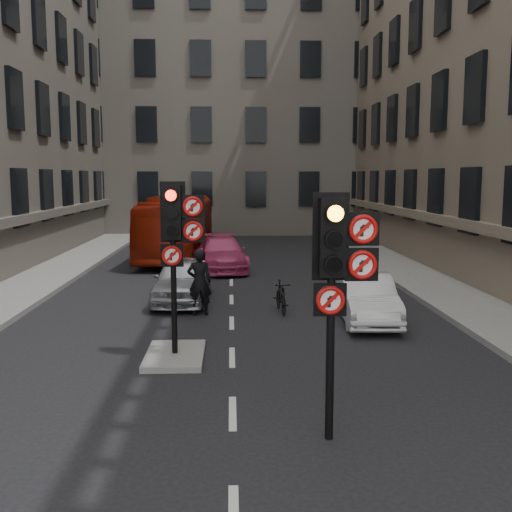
{
  "coord_description": "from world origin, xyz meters",
  "views": [
    {
      "loc": [
        -0.02,
        -7.25,
        3.8
      ],
      "look_at": [
        0.37,
        1.72,
        2.6
      ],
      "focal_mm": 42.0,
      "sensor_mm": 36.0,
      "label": 1
    }
  ],
  "objects": [
    {
      "name": "signal_near",
      "position": [
        1.49,
        0.99,
        2.58
      ],
      "size": [
        0.91,
        0.4,
        3.58
      ],
      "color": "black",
      "rests_on": "ground"
    },
    {
      "name": "car_silver",
      "position": [
        -1.49,
        10.73,
        0.68
      ],
      "size": [
        1.72,
        4.03,
        1.36
      ],
      "primitive_type": "imported",
      "rotation": [
        0.0,
        0.0,
        -0.03
      ],
      "color": "#A6A9AE",
      "rests_on": "ground"
    },
    {
      "name": "car_white",
      "position": [
        3.54,
        8.05,
        0.62
      ],
      "size": [
        1.53,
        3.83,
        1.24
      ],
      "primitive_type": "imported",
      "rotation": [
        0.0,
        0.0,
        -0.06
      ],
      "color": "silver",
      "rests_on": "ground"
    },
    {
      "name": "building_far",
      "position": [
        0.0,
        38.0,
        10.0
      ],
      "size": [
        30.0,
        14.0,
        20.0
      ],
      "primitive_type": "cube",
      "color": "#686258",
      "rests_on": "ground"
    },
    {
      "name": "motorcyclist",
      "position": [
        -0.88,
        8.95,
        0.92
      ],
      "size": [
        0.72,
        0.51,
        1.84
      ],
      "primitive_type": "imported",
      "rotation": [
        0.0,
        0.0,
        3.25
      ],
      "color": "black",
      "rests_on": "ground"
    },
    {
      "name": "signal_far",
      "position": [
        -1.11,
        4.99,
        2.7
      ],
      "size": [
        0.91,
        0.4,
        3.58
      ],
      "color": "black",
      "rests_on": "centre_island"
    },
    {
      "name": "centre_island",
      "position": [
        -1.2,
        5.0,
        0.06
      ],
      "size": [
        1.2,
        2.0,
        0.12
      ],
      "primitive_type": "cube",
      "color": "gray",
      "rests_on": "ground"
    },
    {
      "name": "ground",
      "position": [
        0.0,
        0.0,
        0.0
      ],
      "size": [
        120.0,
        120.0,
        0.0
      ],
      "primitive_type": "plane",
      "color": "black",
      "rests_on": "ground"
    },
    {
      "name": "info_sign",
      "position": [
        -1.24,
        5.73,
        1.41
      ],
      "size": [
        0.34,
        0.1,
        2.0
      ],
      "rotation": [
        0.0,
        0.0,
        -0.03
      ],
      "color": "black",
      "rests_on": "centre_island"
    },
    {
      "name": "pavement_left",
      "position": [
        -7.2,
        12.0,
        0.08
      ],
      "size": [
        3.0,
        50.0,
        0.16
      ],
      "primitive_type": "cube",
      "color": "gray",
      "rests_on": "ground"
    },
    {
      "name": "pavement_right",
      "position": [
        7.2,
        12.0,
        0.08
      ],
      "size": [
        3.0,
        50.0,
        0.16
      ],
      "primitive_type": "cube",
      "color": "gray",
      "rests_on": "ground"
    },
    {
      "name": "motorcycle",
      "position": [
        1.39,
        9.17,
        0.45
      ],
      "size": [
        0.54,
        1.53,
        0.9
      ],
      "primitive_type": "imported",
      "rotation": [
        0.0,
        0.0,
        0.08
      ],
      "color": "black",
      "rests_on": "ground"
    },
    {
      "name": "car_pink",
      "position": [
        -0.39,
        16.98,
        0.67
      ],
      "size": [
        2.35,
        4.79,
        1.34
      ],
      "primitive_type": "imported",
      "rotation": [
        0.0,
        0.0,
        0.1
      ],
      "color": "#C53A6F",
      "rests_on": "ground"
    },
    {
      "name": "bus_red",
      "position": [
        -2.5,
        21.02,
        1.44
      ],
      "size": [
        2.87,
        10.42,
        2.88
      ],
      "primitive_type": "imported",
      "rotation": [
        0.0,
        0.0,
        -0.04
      ],
      "color": "maroon",
      "rests_on": "ground"
    }
  ]
}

